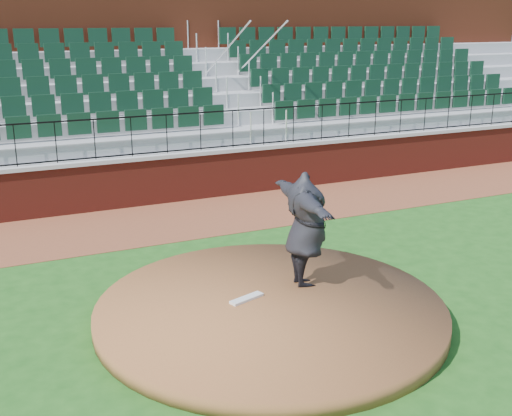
{
  "coord_description": "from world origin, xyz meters",
  "views": [
    {
      "loc": [
        -4.73,
        -8.78,
        4.66
      ],
      "look_at": [
        0.0,
        1.5,
        1.3
      ],
      "focal_mm": 44.85,
      "sensor_mm": 36.0,
      "label": 1
    }
  ],
  "objects": [
    {
      "name": "field_wall",
      "position": [
        0.0,
        7.0,
        0.6
      ],
      "size": [
        34.0,
        0.35,
        1.2
      ],
      "primitive_type": "cube",
      "color": "maroon",
      "rests_on": "ground"
    },
    {
      "name": "ground",
      "position": [
        0.0,
        0.0,
        0.0
      ],
      "size": [
        90.0,
        90.0,
        0.0
      ],
      "primitive_type": "plane",
      "color": "#1C4F16",
      "rests_on": "ground"
    },
    {
      "name": "concourse_wall",
      "position": [
        0.0,
        12.52,
        2.75
      ],
      "size": [
        34.0,
        0.5,
        5.5
      ],
      "primitive_type": "cube",
      "color": "maroon",
      "rests_on": "ground"
    },
    {
      "name": "wall_cap",
      "position": [
        0.0,
        7.0,
        1.25
      ],
      "size": [
        34.0,
        0.45,
        0.1
      ],
      "primitive_type": "cube",
      "color": "#B7B7B7",
      "rests_on": "field_wall"
    },
    {
      "name": "pitching_rubber",
      "position": [
        -0.86,
        -0.01,
        0.27
      ],
      "size": [
        0.64,
        0.34,
        0.04
      ],
      "primitive_type": "cube",
      "rotation": [
        0.0,
        0.0,
        0.31
      ],
      "color": "silver",
      "rests_on": "pitchers_mound"
    },
    {
      "name": "pitchers_mound",
      "position": [
        -0.57,
        -0.3,
        0.12
      ],
      "size": [
        5.64,
        5.64,
        0.25
      ],
      "primitive_type": "cylinder",
      "color": "brown",
      "rests_on": "ground"
    },
    {
      "name": "wall_railing",
      "position": [
        0.0,
        7.0,
        1.8
      ],
      "size": [
        34.0,
        0.05,
        1.0
      ],
      "primitive_type": null,
      "color": "black",
      "rests_on": "wall_cap"
    },
    {
      "name": "warning_track",
      "position": [
        0.0,
        5.4,
        0.01
      ],
      "size": [
        34.0,
        3.2,
        0.01
      ],
      "primitive_type": "cube",
      "color": "brown",
      "rests_on": "ground"
    },
    {
      "name": "seating_stands",
      "position": [
        0.0,
        9.72,
        2.3
      ],
      "size": [
        34.0,
        5.1,
        4.6
      ],
      "primitive_type": null,
      "color": "gray",
      "rests_on": "ground"
    },
    {
      "name": "pitcher",
      "position": [
        0.3,
        0.15,
        1.25
      ],
      "size": [
        1.04,
        2.53,
        2.0
      ],
      "primitive_type": "imported",
      "rotation": [
        0.0,
        0.0,
        1.42
      ],
      "color": "black",
      "rests_on": "pitchers_mound"
    }
  ]
}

